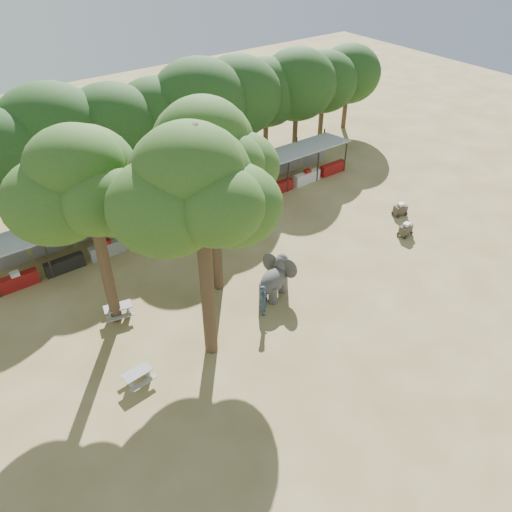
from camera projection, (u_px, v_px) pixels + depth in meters
ground at (325, 323)px, 27.11m from camera, size 100.00×100.00×0.00m
vendor_stalls at (194, 201)px, 35.43m from camera, size 28.00×2.99×2.80m
yard_tree_left at (83, 185)px, 22.61m from camera, size 7.10×6.90×11.02m
yard_tree_center at (194, 190)px, 20.18m from camera, size 7.10×6.90×12.04m
yard_tree_back at (207, 153)px, 24.60m from camera, size 7.10×6.90×11.36m
backdrop_trees at (154, 120)px, 36.23m from camera, size 46.46×5.95×8.33m
elephant at (276, 276)px, 28.59m from camera, size 2.99×2.38×2.24m
handler at (263, 300)px, 27.19m from camera, size 0.77×0.83×1.93m
picnic_table_near at (138, 376)px, 23.60m from camera, size 1.48×1.35×0.68m
picnic_table_far at (118, 310)px, 27.25m from camera, size 1.76×1.65×0.75m
cart_front at (406, 229)px, 33.76m from camera, size 1.06×0.76×0.97m
cart_back at (400, 209)px, 35.89m from camera, size 1.09×0.82×0.97m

